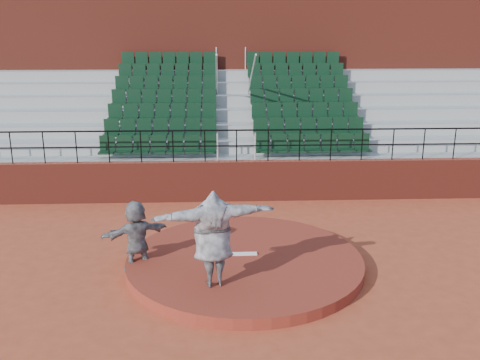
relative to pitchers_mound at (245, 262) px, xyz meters
name	(u,v)px	position (x,y,z in m)	size (l,w,h in m)	color
ground	(245,267)	(0.00, 0.00, -0.12)	(90.00, 90.00, 0.00)	#AB4326
pitchers_mound	(245,262)	(0.00, 0.00, 0.00)	(5.50, 5.50, 0.25)	maroon
pitching_rubber	(244,254)	(0.00, 0.15, 0.14)	(0.60, 0.15, 0.03)	white
boundary_wall	(237,181)	(0.00, 5.00, 0.53)	(24.00, 0.30, 1.30)	maroon
wall_railing	(237,139)	(0.00, 5.00, 1.90)	(24.04, 0.05, 1.03)	black
seating_deck	(233,134)	(0.00, 8.64, 1.33)	(24.00, 5.97, 4.63)	#9A9A95
press_box_facade	(230,70)	(0.00, 12.60, 3.43)	(24.00, 3.00, 7.10)	maroon
pitcher	(213,238)	(-0.71, -1.33, 1.15)	(2.52, 0.69, 2.05)	black
fielder	(136,236)	(-2.48, -0.04, 0.71)	(1.55, 0.50, 1.68)	black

